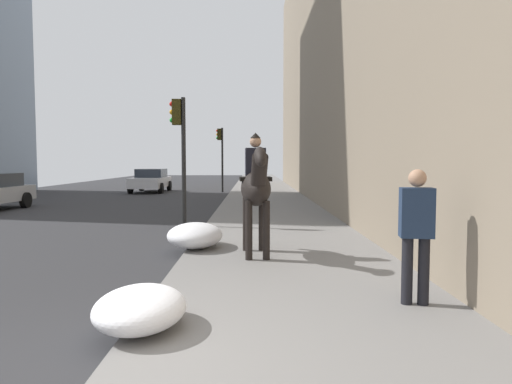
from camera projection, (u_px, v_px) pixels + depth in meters
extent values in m
cube|color=slate|center=(330.00, 380.00, 3.98)|extent=(120.00, 4.04, 0.12)
ellipsoid|color=black|center=(256.00, 189.00, 8.91)|extent=(1.54, 0.67, 0.66)
cylinder|color=black|center=(266.00, 230.00, 8.52)|extent=(0.13, 0.13, 1.08)
cylinder|color=black|center=(249.00, 230.00, 8.50)|extent=(0.13, 0.13, 1.08)
cylinder|color=black|center=(262.00, 224.00, 9.42)|extent=(0.13, 0.13, 1.08)
cylinder|color=black|center=(246.00, 224.00, 9.39)|extent=(0.13, 0.13, 1.08)
cylinder|color=black|center=(259.00, 171.00, 8.12)|extent=(0.65, 0.33, 0.68)
ellipsoid|color=black|center=(260.00, 157.00, 7.89)|extent=(0.64, 0.27, 0.49)
cylinder|color=black|center=(253.00, 191.00, 9.62)|extent=(0.29, 0.12, 0.55)
cube|color=black|center=(255.00, 179.00, 8.95)|extent=(0.48, 0.63, 0.08)
cube|color=black|center=(255.00, 162.00, 8.93)|extent=(0.31, 0.40, 0.55)
sphere|color=tan|center=(255.00, 142.00, 8.90)|extent=(0.22, 0.22, 0.22)
cone|color=black|center=(255.00, 135.00, 8.89)|extent=(0.21, 0.21, 0.10)
cylinder|color=black|center=(407.00, 271.00, 5.88)|extent=(0.14, 0.14, 0.85)
cylinder|color=black|center=(424.00, 271.00, 5.85)|extent=(0.14, 0.14, 0.85)
cube|color=#1E2D47|center=(417.00, 213.00, 5.81)|extent=(0.32, 0.43, 0.62)
sphere|color=tan|center=(417.00, 178.00, 5.78)|extent=(0.22, 0.22, 0.22)
cube|color=silver|center=(151.00, 182.00, 28.94)|extent=(4.39, 1.81, 0.60)
cube|color=#262D38|center=(151.00, 173.00, 29.17)|extent=(2.16, 1.59, 0.52)
cylinder|color=black|center=(161.00, 188.00, 27.61)|extent=(0.64, 0.22, 0.64)
cylinder|color=black|center=(130.00, 188.00, 27.60)|extent=(0.64, 0.22, 0.64)
cylinder|color=black|center=(169.00, 186.00, 30.32)|extent=(0.64, 0.22, 0.64)
cylinder|color=black|center=(141.00, 186.00, 30.31)|extent=(0.64, 0.22, 0.64)
cylinder|color=black|center=(26.00, 200.00, 19.21)|extent=(0.65, 0.25, 0.64)
cylinder|color=black|center=(184.00, 164.00, 12.93)|extent=(0.12, 0.12, 3.66)
cube|color=#2D280C|center=(177.00, 112.00, 12.84)|extent=(0.20, 0.24, 0.70)
sphere|color=red|center=(172.00, 104.00, 12.82)|extent=(0.14, 0.14, 0.14)
sphere|color=orange|center=(172.00, 112.00, 12.84)|extent=(0.14, 0.14, 0.14)
sphere|color=green|center=(172.00, 120.00, 12.85)|extent=(0.14, 0.14, 0.14)
cylinder|color=black|center=(222.00, 160.00, 28.78)|extent=(0.12, 0.12, 3.96)
cube|color=#2D280C|center=(219.00, 134.00, 28.68)|extent=(0.20, 0.24, 0.70)
sphere|color=red|center=(217.00, 131.00, 28.66)|extent=(0.14, 0.14, 0.14)
sphere|color=orange|center=(217.00, 134.00, 28.68)|extent=(0.14, 0.14, 0.14)
sphere|color=green|center=(217.00, 138.00, 28.69)|extent=(0.14, 0.14, 0.14)
ellipsoid|color=white|center=(140.00, 308.00, 5.02)|extent=(1.27, 0.98, 0.44)
ellipsoid|color=white|center=(195.00, 235.00, 9.74)|extent=(1.49, 1.14, 0.52)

